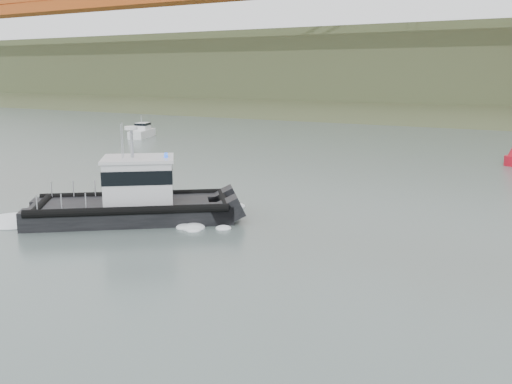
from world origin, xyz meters
TOP-DOWN VIEW (x-y plane):
  - ground at (0.00, 0.00)m, footprint 400.00×400.00m
  - patrol_boat at (-6.20, 7.57)m, footprint 11.08×9.94m
  - motorboat at (-33.50, 39.24)m, footprint 3.48×5.48m

SIDE VIEW (x-z plane):
  - ground at x=0.00m, z-range 0.00..0.00m
  - motorboat at x=-33.50m, z-range -0.72..2.14m
  - patrol_boat at x=-6.20m, z-range -1.33..4.00m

